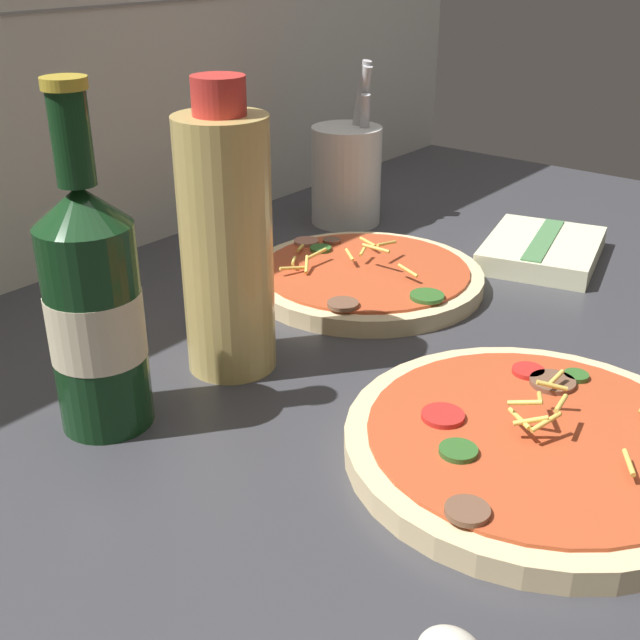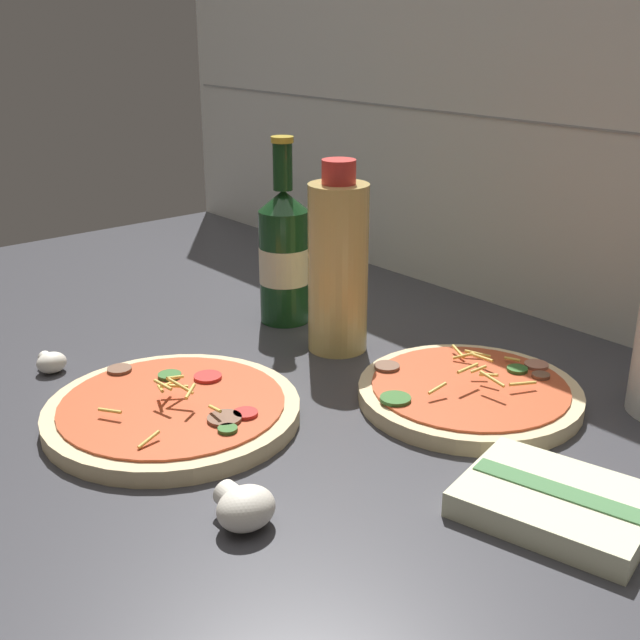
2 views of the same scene
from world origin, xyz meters
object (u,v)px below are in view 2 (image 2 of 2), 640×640
(pizza_far, at_px, (469,393))
(beer_bottle, at_px, (284,255))
(oil_bottle, at_px, (338,265))
(mushroom_right, at_px, (51,362))
(dish_towel, at_px, (556,502))
(mushroom_left, at_px, (244,507))
(pizza_near, at_px, (173,411))

(pizza_far, relative_size, beer_bottle, 0.97)
(oil_bottle, distance_m, mushroom_right, 0.38)
(oil_bottle, height_order, dish_towel, oil_bottle)
(oil_bottle, relative_size, mushroom_left, 4.45)
(beer_bottle, distance_m, mushroom_left, 0.51)
(dish_towel, bearing_deg, beer_bottle, 167.86)
(pizza_far, xyz_separation_m, beer_bottle, (-0.34, 0.00, 0.09))
(dish_towel, bearing_deg, mushroom_left, -126.70)
(pizza_far, relative_size, mushroom_left, 4.52)
(beer_bottle, relative_size, dish_towel, 1.42)
(dish_towel, bearing_deg, mushroom_right, -159.55)
(pizza_near, bearing_deg, mushroom_left, -14.21)
(dish_towel, bearing_deg, pizza_far, 149.37)
(dish_towel, bearing_deg, oil_bottle, 165.71)
(pizza_far, bearing_deg, dish_towel, -30.63)
(pizza_far, bearing_deg, mushroom_right, -139.35)
(pizza_far, relative_size, mushroom_right, 6.56)
(oil_bottle, distance_m, mushroom_left, 0.42)
(pizza_near, distance_m, beer_bottle, 0.34)
(mushroom_right, bearing_deg, pizza_far, 40.65)
(beer_bottle, bearing_deg, mushroom_left, -41.85)
(mushroom_left, bearing_deg, pizza_near, 165.79)
(pizza_far, distance_m, beer_bottle, 0.35)
(mushroom_left, height_order, dish_towel, mushroom_left)
(mushroom_left, bearing_deg, mushroom_right, 179.63)
(beer_bottle, height_order, mushroom_right, beer_bottle)
(pizza_near, bearing_deg, dish_towel, 23.96)
(pizza_near, height_order, mushroom_right, pizza_near)
(pizza_far, distance_m, mushroom_left, 0.33)
(pizza_far, height_order, oil_bottle, oil_bottle)
(pizza_near, bearing_deg, beer_bottle, 120.16)
(mushroom_left, height_order, mushroom_right, mushroom_left)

